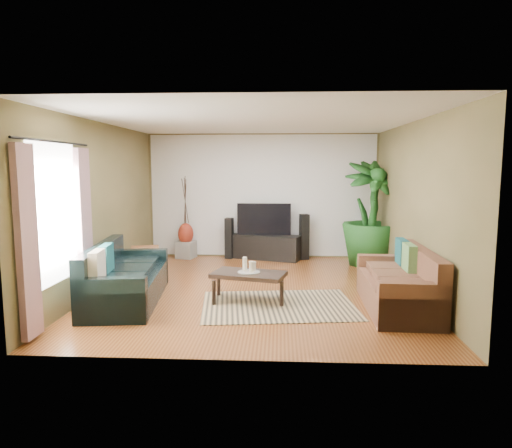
# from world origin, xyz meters

# --- Properties ---
(floor) EXTENTS (5.50, 5.50, 0.00)m
(floor) POSITION_xyz_m (0.00, 0.00, 0.00)
(floor) COLOR brown
(floor) RESTS_ON ground
(ceiling) EXTENTS (5.50, 5.50, 0.00)m
(ceiling) POSITION_xyz_m (0.00, 0.00, 2.70)
(ceiling) COLOR white
(ceiling) RESTS_ON ground
(wall_back) EXTENTS (5.00, 0.00, 5.00)m
(wall_back) POSITION_xyz_m (0.00, 2.75, 1.35)
(wall_back) COLOR brown
(wall_back) RESTS_ON ground
(wall_front) EXTENTS (5.00, 0.00, 5.00)m
(wall_front) POSITION_xyz_m (0.00, -2.75, 1.35)
(wall_front) COLOR brown
(wall_front) RESTS_ON ground
(wall_left) EXTENTS (0.00, 5.50, 5.50)m
(wall_left) POSITION_xyz_m (-2.50, 0.00, 1.35)
(wall_left) COLOR brown
(wall_left) RESTS_ON ground
(wall_right) EXTENTS (0.00, 5.50, 5.50)m
(wall_right) POSITION_xyz_m (2.50, 0.00, 1.35)
(wall_right) COLOR brown
(wall_right) RESTS_ON ground
(backwall_panel) EXTENTS (4.90, 0.00, 4.90)m
(backwall_panel) POSITION_xyz_m (0.00, 2.74, 1.35)
(backwall_panel) COLOR white
(backwall_panel) RESTS_ON ground
(window_pane) EXTENTS (0.00, 1.80, 1.80)m
(window_pane) POSITION_xyz_m (-2.48, -1.60, 1.40)
(window_pane) COLOR white
(window_pane) RESTS_ON ground
(curtain_near) EXTENTS (0.08, 0.35, 2.20)m
(curtain_near) POSITION_xyz_m (-2.43, -2.35, 1.15)
(curtain_near) COLOR gray
(curtain_near) RESTS_ON ground
(curtain_far) EXTENTS (0.08, 0.35, 2.20)m
(curtain_far) POSITION_xyz_m (-2.43, -0.85, 1.15)
(curtain_far) COLOR gray
(curtain_far) RESTS_ON ground
(curtain_rod) EXTENTS (0.03, 1.90, 0.03)m
(curtain_rod) POSITION_xyz_m (-2.43, -1.60, 2.30)
(curtain_rod) COLOR black
(curtain_rod) RESTS_ON ground
(sofa_left) EXTENTS (1.16, 2.24, 0.85)m
(sofa_left) POSITION_xyz_m (-1.86, -0.75, 0.42)
(sofa_left) COLOR black
(sofa_left) RESTS_ON floor
(sofa_right) EXTENTS (0.90, 1.92, 0.85)m
(sofa_right) POSITION_xyz_m (2.04, -0.91, 0.42)
(sofa_right) COLOR brown
(sofa_right) RESTS_ON floor
(area_rug) EXTENTS (2.34, 1.79, 0.01)m
(area_rug) POSITION_xyz_m (0.38, -0.87, 0.01)
(area_rug) COLOR tan
(area_rug) RESTS_ON floor
(coffee_table) EXTENTS (1.17, 0.82, 0.43)m
(coffee_table) POSITION_xyz_m (-0.06, -0.64, 0.22)
(coffee_table) COLOR black
(coffee_table) RESTS_ON floor
(candle_tray) EXTENTS (0.33, 0.33, 0.01)m
(candle_tray) POSITION_xyz_m (-0.06, -0.64, 0.44)
(candle_tray) COLOR gray
(candle_tray) RESTS_ON coffee_table
(candle_tall) EXTENTS (0.07, 0.07, 0.21)m
(candle_tall) POSITION_xyz_m (-0.12, -0.61, 0.55)
(candle_tall) COLOR beige
(candle_tall) RESTS_ON candle_tray
(candle_mid) EXTENTS (0.07, 0.07, 0.16)m
(candle_mid) POSITION_xyz_m (-0.02, -0.68, 0.53)
(candle_mid) COLOR beige
(candle_mid) RESTS_ON candle_tray
(candle_short) EXTENTS (0.07, 0.07, 0.13)m
(candle_short) POSITION_xyz_m (0.01, -0.58, 0.51)
(candle_short) COLOR white
(candle_short) RESTS_ON candle_tray
(tv_stand) EXTENTS (1.64, 0.93, 0.52)m
(tv_stand) POSITION_xyz_m (0.05, 2.50, 0.26)
(tv_stand) COLOR black
(tv_stand) RESTS_ON floor
(television) EXTENTS (1.15, 0.06, 0.68)m
(television) POSITION_xyz_m (0.05, 2.50, 0.86)
(television) COLOR black
(television) RESTS_ON tv_stand
(speaker_left) EXTENTS (0.19, 0.20, 0.88)m
(speaker_left) POSITION_xyz_m (-0.71, 2.50, 0.44)
(speaker_left) COLOR black
(speaker_left) RESTS_ON floor
(speaker_right) EXTENTS (0.22, 0.24, 0.98)m
(speaker_right) POSITION_xyz_m (0.91, 2.50, 0.49)
(speaker_right) COLOR black
(speaker_right) RESTS_ON floor
(potted_plant) EXTENTS (1.46, 1.46, 2.11)m
(potted_plant) POSITION_xyz_m (2.23, 1.98, 1.06)
(potted_plant) COLOR #184918
(potted_plant) RESTS_ON floor
(plant_pot) EXTENTS (0.39, 0.39, 0.30)m
(plant_pot) POSITION_xyz_m (2.23, 1.98, 0.15)
(plant_pot) COLOR black
(plant_pot) RESTS_ON floor
(pedestal) EXTENTS (0.44, 0.44, 0.37)m
(pedestal) POSITION_xyz_m (-1.66, 2.49, 0.18)
(pedestal) COLOR gray
(pedestal) RESTS_ON floor
(vase) EXTENTS (0.33, 0.33, 0.47)m
(vase) POSITION_xyz_m (-1.66, 2.49, 0.53)
(vase) COLOR maroon
(vase) RESTS_ON pedestal
(side_table) EXTENTS (0.62, 0.62, 0.53)m
(side_table) POSITION_xyz_m (-2.06, 0.79, 0.27)
(side_table) COLOR brown
(side_table) RESTS_ON floor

